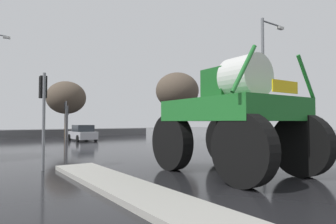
{
  "coord_description": "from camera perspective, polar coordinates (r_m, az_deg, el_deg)",
  "views": [
    {
      "loc": [
        -7.67,
        -1.14,
        1.81
      ],
      "look_at": [
        -0.03,
        9.75,
        2.28
      ],
      "focal_mm": 30.3,
      "sensor_mm": 36.0,
      "label": 1
    }
  ],
  "objects": [
    {
      "name": "bare_tree_right",
      "position": [
        26.68,
        1.87,
        4.25
      ],
      "size": [
        4.04,
        4.04,
        6.45
      ],
      "color": "#473828",
      "rests_on": "ground"
    },
    {
      "name": "traffic_signal_near_left",
      "position": [
        11.77,
        -23.83,
        2.36
      ],
      "size": [
        0.24,
        0.54,
        3.66
      ],
      "color": "slate",
      "rests_on": "ground"
    },
    {
      "name": "streetlight_near_right",
      "position": [
        18.2,
        18.89,
        6.68
      ],
      "size": [
        2.16,
        0.24,
        8.09
      ],
      "color": "slate",
      "rests_on": "ground"
    },
    {
      "name": "oversize_sprayer",
      "position": [
        10.29,
        12.95,
        -0.92
      ],
      "size": [
        4.0,
        5.66,
        4.06
      ],
      "rotation": [
        0.0,
        0.0,
        1.55
      ],
      "color": "black",
      "rests_on": "ground"
    },
    {
      "name": "traffic_signal_far_left",
      "position": [
        30.61,
        -19.64,
        -0.57
      ],
      "size": [
        0.24,
        0.55,
        3.45
      ],
      "color": "slate",
      "rests_on": "ground"
    },
    {
      "name": "traffic_signal_far_right",
      "position": [
        30.58,
        -19.89,
        0.1
      ],
      "size": [
        0.24,
        0.55,
        3.94
      ],
      "color": "slate",
      "rests_on": "ground"
    },
    {
      "name": "traffic_signal_near_right",
      "position": [
        16.88,
        11.89,
        0.95
      ],
      "size": [
        0.24,
        0.54,
        3.66
      ],
      "color": "slate",
      "rests_on": "ground"
    },
    {
      "name": "ground_plane",
      "position": [
        20.7,
        -13.26,
        -6.97
      ],
      "size": [
        120.0,
        120.0,
        0.0
      ],
      "primitive_type": "plane",
      "color": "black"
    },
    {
      "name": "roadside_barrier",
      "position": [
        36.51,
        -22.95,
        -3.99
      ],
      "size": [
        26.75,
        0.24,
        0.9
      ],
      "primitive_type": "cube",
      "color": "#59595B",
      "rests_on": "ground"
    },
    {
      "name": "median_island",
      "position": [
        6.69,
        -3.32,
        -17.01
      ],
      "size": [
        1.41,
        11.55,
        0.15
      ],
      "primitive_type": "cube",
      "color": "#9E9B93",
      "rests_on": "ground"
    },
    {
      "name": "bare_tree_far_center",
      "position": [
        33.67,
        -19.79,
        2.72
      ],
      "size": [
        4.29,
        4.29,
        6.36
      ],
      "color": "#473828",
      "rests_on": "ground"
    },
    {
      "name": "sedan_ahead",
      "position": [
        28.83,
        -16.81,
        -4.11
      ],
      "size": [
        1.92,
        4.12,
        1.52
      ],
      "rotation": [
        0.0,
        0.0,
        1.56
      ],
      "color": "#B7B7BF",
      "rests_on": "ground"
    }
  ]
}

